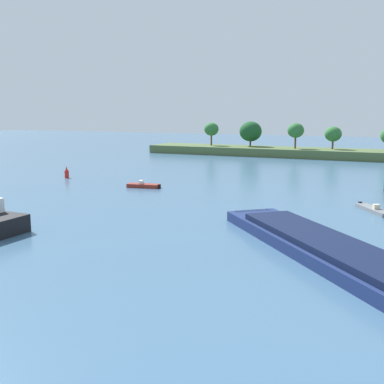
# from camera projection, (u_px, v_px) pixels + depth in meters

# --- Properties ---
(treeline_island) EXTENTS (78.34, 11.67, 8.48)m
(treeline_island) POSITION_uv_depth(u_px,v_px,m) (302.00, 148.00, 112.34)
(treeline_island) COLOR #4C6038
(treeline_island) RESTS_ON ground
(cargo_barge) EXTENTS (26.57, 28.15, 5.53)m
(cargo_barge) POSITION_uv_depth(u_px,v_px,m) (367.00, 267.00, 29.43)
(cargo_barge) COLOR navy
(cargo_barge) RESTS_ON ground
(small_motorboat) EXTENTS (5.01, 2.26, 1.03)m
(small_motorboat) POSITION_uv_depth(u_px,v_px,m) (143.00, 185.00, 65.87)
(small_motorboat) COLOR maroon
(small_motorboat) RESTS_ON ground
(fishing_skiff) EXTENTS (4.23, 5.43, 0.92)m
(fishing_skiff) POSITION_uv_depth(u_px,v_px,m) (374.00, 210.00, 49.61)
(fishing_skiff) COLOR slate
(fishing_skiff) RESTS_ON ground
(channel_buoy_red) EXTENTS (0.70, 0.70, 1.90)m
(channel_buoy_red) POSITION_uv_depth(u_px,v_px,m) (67.00, 173.00, 75.61)
(channel_buoy_red) COLOR red
(channel_buoy_red) RESTS_ON ground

